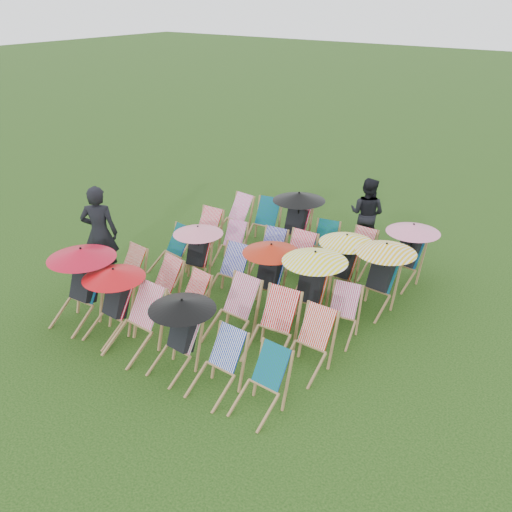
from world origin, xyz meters
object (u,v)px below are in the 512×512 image
Objects in this scene: deckchair_0 at (79,284)px; deckchair_29 at (406,253)px; deckchair_5 at (260,384)px; person_left at (100,233)px; person_rear at (367,214)px.

deckchair_0 reaches higher than deckchair_29.
person_left reaches higher than deckchair_5.
person_rear reaches higher than deckchair_5.
deckchair_5 is 0.54× the size of person_rear.
deckchair_5 is at bearing -83.10° from deckchair_29.
deckchair_5 is 5.92m from person_rear.
person_rear reaches higher than deckchair_0.
deckchair_0 is 0.84× the size of person_rear.
deckchair_0 is at bearing -122.28° from deckchair_29.
deckchair_0 is 1.67m from person_left.
deckchair_5 is 0.45× the size of person_left.
deckchair_0 is 1.12× the size of deckchair_29.
deckchair_5 is 5.07m from person_left.
deckchair_5 is (3.85, -0.08, -0.29)m from deckchair_0.
deckchair_5 is 0.71× the size of deckchair_29.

